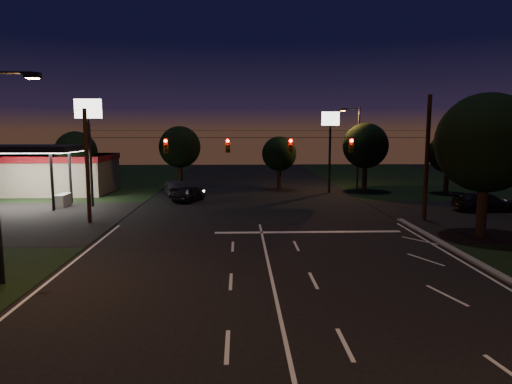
{
  "coord_description": "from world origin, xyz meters",
  "views": [
    {
      "loc": [
        -1.41,
        -17.09,
        6.5
      ],
      "look_at": [
        -0.46,
        8.75,
        3.0
      ],
      "focal_mm": 32.0,
      "sensor_mm": 36.0,
      "label": 1
    }
  ],
  "objects_px": {
    "tree_right_near": "(485,144)",
    "car_oncoming_b": "(174,188)",
    "utility_pole_right": "(424,220)",
    "car_oncoming_a": "(189,194)",
    "car_cross": "(485,202)"
  },
  "relations": [
    {
      "from": "utility_pole_right",
      "to": "car_oncoming_b",
      "type": "relative_size",
      "value": 2.02
    },
    {
      "from": "car_cross",
      "to": "tree_right_near",
      "type": "bearing_deg",
      "value": 148.88
    },
    {
      "from": "utility_pole_right",
      "to": "tree_right_near",
      "type": "relative_size",
      "value": 1.03
    },
    {
      "from": "car_oncoming_a",
      "to": "car_cross",
      "type": "distance_m",
      "value": 25.3
    },
    {
      "from": "car_oncoming_a",
      "to": "car_oncoming_b",
      "type": "relative_size",
      "value": 0.96
    },
    {
      "from": "tree_right_near",
      "to": "car_oncoming_b",
      "type": "bearing_deg",
      "value": 139.53
    },
    {
      "from": "tree_right_near",
      "to": "car_cross",
      "type": "bearing_deg",
      "value": 59.48
    },
    {
      "from": "utility_pole_right",
      "to": "tree_right_near",
      "type": "bearing_deg",
      "value": -72.47
    },
    {
      "from": "utility_pole_right",
      "to": "car_cross",
      "type": "relative_size",
      "value": 1.73
    },
    {
      "from": "utility_pole_right",
      "to": "car_oncoming_a",
      "type": "relative_size",
      "value": 2.11
    },
    {
      "from": "utility_pole_right",
      "to": "car_oncoming_a",
      "type": "bearing_deg",
      "value": 151.77
    },
    {
      "from": "car_oncoming_b",
      "to": "utility_pole_right",
      "type": "bearing_deg",
      "value": 129.6
    },
    {
      "from": "utility_pole_right",
      "to": "car_oncoming_a",
      "type": "xyz_separation_m",
      "value": [
        -18.07,
        9.7,
        0.73
      ]
    },
    {
      "from": "tree_right_near",
      "to": "car_oncoming_b",
      "type": "relative_size",
      "value": 1.96
    },
    {
      "from": "car_oncoming_b",
      "to": "car_cross",
      "type": "distance_m",
      "value": 28.22
    }
  ]
}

